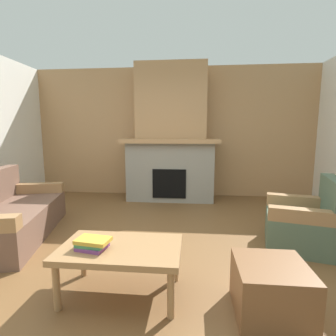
# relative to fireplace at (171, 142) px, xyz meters

# --- Properties ---
(ground) EXTENTS (9.00, 9.00, 0.00)m
(ground) POSITION_rel_fireplace_xyz_m (0.00, -2.62, -1.16)
(ground) COLOR brown
(wall_back_wood_panel) EXTENTS (6.00, 0.12, 2.70)m
(wall_back_wood_panel) POSITION_rel_fireplace_xyz_m (0.00, 0.38, 0.19)
(wall_back_wood_panel) COLOR tan
(wall_back_wood_panel) RESTS_ON ground
(fireplace) EXTENTS (1.90, 0.82, 2.70)m
(fireplace) POSITION_rel_fireplace_xyz_m (0.00, 0.00, 0.00)
(fireplace) COLOR gray
(fireplace) RESTS_ON ground
(couch) EXTENTS (1.24, 1.95, 0.85)m
(couch) POSITION_rel_fireplace_xyz_m (-1.92, -2.20, -0.88)
(couch) COLOR brown
(couch) RESTS_ON ground
(armchair) EXTENTS (0.92, 0.92, 0.85)m
(armchair) POSITION_rel_fireplace_xyz_m (1.78, -2.11, -0.87)
(armchair) COLOR #4C604C
(armchair) RESTS_ON ground
(coffee_table) EXTENTS (1.00, 0.60, 0.43)m
(coffee_table) POSITION_rel_fireplace_xyz_m (-0.15, -3.20, -0.79)
(coffee_table) COLOR #997047
(coffee_table) RESTS_ON ground
(ottoman) EXTENTS (0.52, 0.52, 0.40)m
(ottoman) POSITION_rel_fireplace_xyz_m (1.03, -3.33, -0.96)
(ottoman) COLOR brown
(ottoman) RESTS_ON ground
(book_stack_near_edge) EXTENTS (0.29, 0.22, 0.09)m
(book_stack_near_edge) POSITION_rel_fireplace_xyz_m (-0.36, -3.26, -0.69)
(book_stack_near_edge) COLOR #7A3D84
(book_stack_near_edge) RESTS_ON coffee_table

